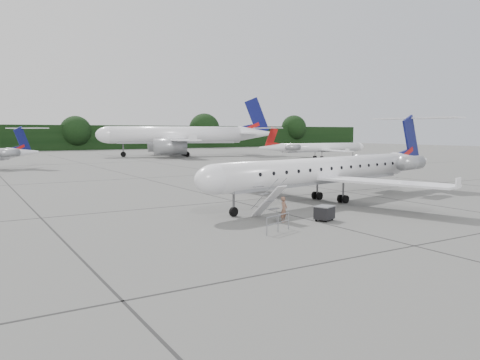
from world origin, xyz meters
TOP-DOWN VIEW (x-y plane):
  - ground at (0.00, 0.00)m, footprint 320.00×320.00m
  - treeline at (0.00, 130.00)m, footprint 260.00×4.00m
  - main_regional_jet at (2.18, 2.44)m, footprint 32.18×25.78m
  - airstair at (-5.86, -1.44)m, footprint 1.30×2.56m
  - passenger at (-5.60, -2.79)m, footprint 0.72×0.65m
  - safety_railing at (-7.71, -5.08)m, footprint 2.10×0.81m
  - baggage_cart at (-3.03, -3.75)m, footprint 1.47×1.34m
  - bg_narrowbody at (21.44, 76.52)m, footprint 45.48×37.80m
  - bg_regional_right at (44.26, 50.79)m, footprint 26.90×20.17m

SIDE VIEW (x-z plane):
  - ground at x=0.00m, z-range 0.00..0.00m
  - safety_railing at x=-7.71m, z-range 0.00..1.00m
  - baggage_cart at x=-3.03m, z-range 0.00..1.04m
  - passenger at x=-5.60m, z-range 0.00..1.65m
  - airstair at x=-5.86m, z-range 0.00..2.31m
  - bg_regional_right at x=44.26m, z-range 0.00..6.76m
  - main_regional_jet at x=2.18m, z-range 0.00..7.38m
  - treeline at x=0.00m, z-range 0.00..8.00m
  - bg_narrowbody at x=21.44m, z-range 0.00..14.12m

